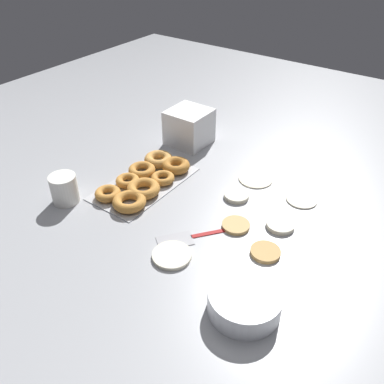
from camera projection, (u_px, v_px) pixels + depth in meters
ground_plane at (212, 208)px, 1.29m from camera, size 3.00×3.00×0.00m
pancake_0 at (265, 252)px, 1.12m from camera, size 0.08×0.08×0.01m
pancake_1 at (237, 195)px, 1.33m from camera, size 0.08×0.08×0.01m
pancake_2 at (256, 178)px, 1.42m from camera, size 0.12×0.12×0.01m
pancake_3 at (172, 255)px, 1.11m from camera, size 0.11×0.11×0.01m
pancake_4 at (302, 199)px, 1.32m from camera, size 0.10×0.10×0.01m
pancake_5 at (280, 225)px, 1.21m from camera, size 0.09×0.09×0.01m
pancake_6 at (236, 225)px, 1.21m from camera, size 0.08×0.08×0.01m
donut_tray at (146, 179)px, 1.39m from camera, size 0.37×0.20×0.04m
batter_bowl at (244, 301)px, 0.95m from camera, size 0.18×0.18×0.06m
container_stack at (189, 127)px, 1.60m from camera, size 0.15×0.15×0.14m
paper_cup at (64, 189)px, 1.29m from camera, size 0.09×0.09×0.09m
spatula at (182, 238)px, 1.17m from camera, size 0.20×0.17×0.01m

